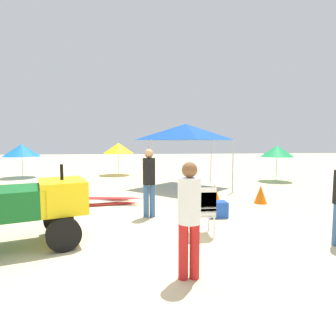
{
  "coord_description": "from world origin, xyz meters",
  "views": [
    {
      "loc": [
        0.2,
        -4.97,
        1.91
      ],
      "look_at": [
        1.16,
        3.56,
        1.11
      ],
      "focal_mm": 29.14,
      "sensor_mm": 36.0,
      "label": 1
    }
  ],
  "objects_px": {
    "lifeguard_near_right": "(149,178)",
    "beach_umbrella_mid": "(118,148)",
    "lifeguard_near_left": "(189,213)",
    "traffic_cone_far": "(261,194)",
    "surfboard_pile": "(98,202)",
    "traffic_cone_near": "(215,193)",
    "cooler_box": "(218,209)",
    "beach_umbrella_left": "(22,150)",
    "beach_umbrella_far": "(277,151)",
    "stacked_plastic_chairs": "(203,207)",
    "utility_cart": "(15,205)",
    "popup_canopy": "(186,132)"
  },
  "relations": [
    {
      "from": "beach_umbrella_mid",
      "to": "traffic_cone_near",
      "type": "xyz_separation_m",
      "value": [
        3.61,
        -7.73,
        -1.31
      ]
    },
    {
      "from": "traffic_cone_near",
      "to": "utility_cart",
      "type": "bearing_deg",
      "value": -143.49
    },
    {
      "from": "utility_cart",
      "to": "surfboard_pile",
      "type": "distance_m",
      "value": 3.47
    },
    {
      "from": "lifeguard_near_left",
      "to": "traffic_cone_near",
      "type": "height_order",
      "value": "lifeguard_near_left"
    },
    {
      "from": "traffic_cone_far",
      "to": "cooler_box",
      "type": "distance_m",
      "value": 2.25
    },
    {
      "from": "traffic_cone_far",
      "to": "beach_umbrella_mid",
      "type": "bearing_deg",
      "value": 121.01
    },
    {
      "from": "traffic_cone_near",
      "to": "stacked_plastic_chairs",
      "type": "bearing_deg",
      "value": -110.11
    },
    {
      "from": "beach_umbrella_left",
      "to": "traffic_cone_far",
      "type": "relative_size",
      "value": 3.36
    },
    {
      "from": "traffic_cone_near",
      "to": "traffic_cone_far",
      "type": "height_order",
      "value": "traffic_cone_far"
    },
    {
      "from": "cooler_box",
      "to": "traffic_cone_near",
      "type": "bearing_deg",
      "value": 76.55
    },
    {
      "from": "surfboard_pile",
      "to": "traffic_cone_near",
      "type": "distance_m",
      "value": 3.72
    },
    {
      "from": "beach_umbrella_left",
      "to": "beach_umbrella_mid",
      "type": "bearing_deg",
      "value": 7.34
    },
    {
      "from": "beach_umbrella_left",
      "to": "beach_umbrella_far",
      "type": "relative_size",
      "value": 1.1
    },
    {
      "from": "utility_cart",
      "to": "traffic_cone_near",
      "type": "height_order",
      "value": "utility_cart"
    },
    {
      "from": "popup_canopy",
      "to": "beach_umbrella_left",
      "type": "bearing_deg",
      "value": 153.25
    },
    {
      "from": "surfboard_pile",
      "to": "lifeguard_near_right",
      "type": "relative_size",
      "value": 1.51
    },
    {
      "from": "lifeguard_near_left",
      "to": "traffic_cone_far",
      "type": "xyz_separation_m",
      "value": [
        3.14,
        4.44,
        -0.66
      ]
    },
    {
      "from": "lifeguard_near_left",
      "to": "cooler_box",
      "type": "xyz_separation_m",
      "value": [
        1.35,
        3.07,
        -0.75
      ]
    },
    {
      "from": "beach_umbrella_far",
      "to": "cooler_box",
      "type": "distance_m",
      "value": 7.86
    },
    {
      "from": "surfboard_pile",
      "to": "popup_canopy",
      "type": "bearing_deg",
      "value": 43.6
    },
    {
      "from": "surfboard_pile",
      "to": "lifeguard_near_left",
      "type": "relative_size",
      "value": 1.61
    },
    {
      "from": "surfboard_pile",
      "to": "lifeguard_near_right",
      "type": "height_order",
      "value": "lifeguard_near_right"
    },
    {
      "from": "beach_umbrella_far",
      "to": "cooler_box",
      "type": "xyz_separation_m",
      "value": [
        -4.81,
        -6.08,
        -1.28
      ]
    },
    {
      "from": "beach_umbrella_left",
      "to": "beach_umbrella_far",
      "type": "xyz_separation_m",
      "value": [
        13.13,
        -2.85,
        -0.0
      ]
    },
    {
      "from": "lifeguard_near_right",
      "to": "popup_canopy",
      "type": "distance_m",
      "value": 5.08
    },
    {
      "from": "lifeguard_near_right",
      "to": "beach_umbrella_mid",
      "type": "distance_m",
      "value": 9.54
    },
    {
      "from": "traffic_cone_near",
      "to": "cooler_box",
      "type": "height_order",
      "value": "traffic_cone_near"
    },
    {
      "from": "lifeguard_near_right",
      "to": "traffic_cone_far",
      "type": "height_order",
      "value": "lifeguard_near_right"
    },
    {
      "from": "surfboard_pile",
      "to": "lifeguard_near_left",
      "type": "distance_m",
      "value": 5.16
    },
    {
      "from": "beach_umbrella_mid",
      "to": "lifeguard_near_right",
      "type": "bearing_deg",
      "value": -81.57
    },
    {
      "from": "utility_cart",
      "to": "beach_umbrella_left",
      "type": "bearing_deg",
      "value": 111.07
    },
    {
      "from": "popup_canopy",
      "to": "traffic_cone_near",
      "type": "xyz_separation_m",
      "value": [
        0.46,
        -2.88,
        -2.09
      ]
    },
    {
      "from": "stacked_plastic_chairs",
      "to": "lifeguard_near_left",
      "type": "xyz_separation_m",
      "value": [
        -0.61,
        -1.7,
        0.34
      ]
    },
    {
      "from": "utility_cart",
      "to": "stacked_plastic_chairs",
      "type": "distance_m",
      "value": 3.52
    },
    {
      "from": "lifeguard_near_left",
      "to": "cooler_box",
      "type": "height_order",
      "value": "lifeguard_near_left"
    },
    {
      "from": "beach_umbrella_left",
      "to": "lifeguard_near_left",
      "type": "bearing_deg",
      "value": -59.87
    },
    {
      "from": "utility_cart",
      "to": "surfboard_pile",
      "type": "relative_size",
      "value": 1.06
    },
    {
      "from": "cooler_box",
      "to": "traffic_cone_far",
      "type": "bearing_deg",
      "value": 37.35
    },
    {
      "from": "utility_cart",
      "to": "cooler_box",
      "type": "relative_size",
      "value": 6.36
    },
    {
      "from": "utility_cart",
      "to": "stacked_plastic_chairs",
      "type": "relative_size",
      "value": 2.75
    },
    {
      "from": "traffic_cone_far",
      "to": "cooler_box",
      "type": "xyz_separation_m",
      "value": [
        -1.79,
        -1.36,
        -0.09
      ]
    },
    {
      "from": "popup_canopy",
      "to": "traffic_cone_near",
      "type": "distance_m",
      "value": 3.58
    },
    {
      "from": "utility_cart",
      "to": "cooler_box",
      "type": "distance_m",
      "value": 4.59
    },
    {
      "from": "surfboard_pile",
      "to": "beach_umbrella_far",
      "type": "bearing_deg",
      "value": 28.78
    },
    {
      "from": "utility_cart",
      "to": "surfboard_pile",
      "type": "bearing_deg",
      "value": 73.06
    },
    {
      "from": "beach_umbrella_far",
      "to": "traffic_cone_near",
      "type": "bearing_deg",
      "value": -135.99
    },
    {
      "from": "beach_umbrella_mid",
      "to": "beach_umbrella_far",
      "type": "height_order",
      "value": "beach_umbrella_mid"
    },
    {
      "from": "lifeguard_near_right",
      "to": "beach_umbrella_mid",
      "type": "xyz_separation_m",
      "value": [
        -1.4,
        9.42,
        0.57
      ]
    },
    {
      "from": "beach_umbrella_far",
      "to": "traffic_cone_far",
      "type": "distance_m",
      "value": 5.73
    },
    {
      "from": "lifeguard_near_left",
      "to": "surfboard_pile",
      "type": "bearing_deg",
      "value": 112.02
    }
  ]
}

